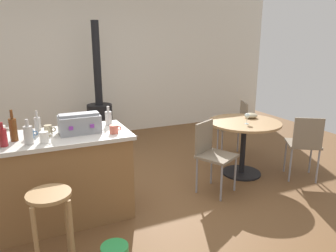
% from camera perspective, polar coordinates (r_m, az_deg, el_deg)
% --- Properties ---
extents(ground_plane, '(8.80, 8.80, 0.00)m').
position_cam_1_polar(ground_plane, '(3.98, -4.41, -12.26)').
color(ground_plane, brown).
extents(back_wall, '(8.00, 0.10, 2.70)m').
position_cam_1_polar(back_wall, '(6.31, -13.95, 10.40)').
color(back_wall, silver).
rests_on(back_wall, ground_plane).
extents(kitchen_island, '(1.55, 0.72, 0.91)m').
position_cam_1_polar(kitchen_island, '(3.51, -19.59, -8.78)').
color(kitchen_island, olive).
rests_on(kitchen_island, ground_plane).
extents(wooden_stool, '(0.35, 0.35, 0.67)m').
position_cam_1_polar(wooden_stool, '(2.79, -20.13, -14.36)').
color(wooden_stool, '#A37A4C').
rests_on(wooden_stool, ground_plane).
extents(dining_table, '(0.97, 0.97, 0.76)m').
position_cam_1_polar(dining_table, '(4.49, 13.33, -1.43)').
color(dining_table, black).
rests_on(dining_table, ground_plane).
extents(folding_chair_near, '(0.52, 0.52, 0.88)m').
position_cam_1_polar(folding_chair_near, '(5.21, 11.92, 0.32)').
color(folding_chair_near, '#7F705B').
rests_on(folding_chair_near, ground_plane).
extents(folding_chair_far, '(0.54, 0.54, 0.87)m').
position_cam_1_polar(folding_chair_far, '(3.94, 7.82, -4.48)').
color(folding_chair_far, '#7F705B').
rests_on(folding_chair_far, ground_plane).
extents(folding_chair_left, '(0.55, 0.55, 0.88)m').
position_cam_1_polar(folding_chair_left, '(4.57, 23.11, -2.67)').
color(folding_chair_left, '#7F705B').
rests_on(folding_chair_left, ground_plane).
extents(wood_stove, '(0.44, 0.45, 2.13)m').
position_cam_1_polar(wood_stove, '(5.84, -12.02, 1.94)').
color(wood_stove, black).
rests_on(wood_stove, ground_plane).
extents(toolbox, '(0.41, 0.23, 0.20)m').
position_cam_1_polar(toolbox, '(3.35, -15.45, 0.40)').
color(toolbox, gray).
rests_on(toolbox, kitchen_island).
extents(bottle_0, '(0.08, 0.08, 0.23)m').
position_cam_1_polar(bottle_0, '(3.15, -23.59, -1.41)').
color(bottle_0, '#B7B2AD').
rests_on(bottle_0, kitchen_island).
extents(bottle_1, '(0.07, 0.07, 0.30)m').
position_cam_1_polar(bottle_1, '(3.30, -25.81, -0.49)').
color(bottle_1, '#603314').
rests_on(bottle_1, kitchen_island).
extents(bottle_3, '(0.06, 0.06, 0.24)m').
position_cam_1_polar(bottle_3, '(3.44, -22.15, 0.14)').
color(bottle_3, '#B7B2AD').
rests_on(bottle_3, kitchen_island).
extents(bottle_5, '(0.07, 0.07, 0.22)m').
position_cam_1_polar(bottle_5, '(3.18, -27.29, -1.77)').
color(bottle_5, maroon).
rests_on(bottle_5, kitchen_island).
extents(bottle_6, '(0.07, 0.07, 0.21)m').
position_cam_1_polar(bottle_6, '(3.59, -10.53, 1.44)').
color(bottle_6, '#B7B2AD').
rests_on(bottle_6, kitchen_island).
extents(cup_0, '(0.12, 0.09, 0.08)m').
position_cam_1_polar(cup_0, '(3.27, -9.56, -0.57)').
color(cup_0, '#DB6651').
rests_on(cup_0, kitchen_island).
extents(cup_1, '(0.12, 0.08, 0.10)m').
position_cam_1_polar(cup_1, '(3.15, -21.13, -1.87)').
color(cup_1, white).
rests_on(cup_1, kitchen_island).
extents(cup_2, '(0.11, 0.07, 0.11)m').
position_cam_1_polar(cup_2, '(3.35, -20.48, -0.75)').
color(cup_2, tan).
rests_on(cup_2, kitchen_island).
extents(cup_3, '(0.12, 0.08, 0.08)m').
position_cam_1_polar(cup_3, '(3.33, -23.36, -1.34)').
color(cup_3, '#4C7099').
rests_on(cup_3, kitchen_island).
extents(cup_4, '(0.12, 0.09, 0.10)m').
position_cam_1_polar(cup_4, '(3.54, -27.52, -0.77)').
color(cup_4, white).
rests_on(cup_4, kitchen_island).
extents(wine_glass, '(0.07, 0.07, 0.14)m').
position_cam_1_polar(wine_glass, '(4.29, 13.90, 1.73)').
color(wine_glass, silver).
rests_on(wine_glass, dining_table).
extents(serving_bowl, '(0.18, 0.18, 0.07)m').
position_cam_1_polar(serving_bowl, '(4.66, 14.54, 1.83)').
color(serving_bowl, tan).
rests_on(serving_bowl, dining_table).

